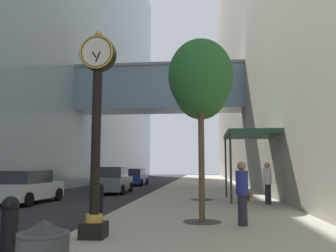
% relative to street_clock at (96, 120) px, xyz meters
% --- Properties ---
extents(ground_plane, '(110.00, 110.00, 0.00)m').
position_rel_street_clock_xyz_m(ground_plane, '(-0.77, 20.60, -2.81)').
color(ground_plane, '#262628').
rests_on(ground_plane, ground).
extents(sidewalk_right, '(6.80, 80.00, 0.14)m').
position_rel_street_clock_xyz_m(sidewalk_right, '(2.63, 23.60, -2.74)').
color(sidewalk_right, '#ADA593').
rests_on(sidewalk_right, ground).
extents(building_block_left, '(23.75, 80.00, 36.91)m').
position_rel_street_clock_xyz_m(building_block_left, '(-12.83, 23.58, 15.58)').
color(building_block_left, '#93A8B7').
rests_on(building_block_left, ground).
extents(building_block_right, '(9.00, 80.00, 31.01)m').
position_rel_street_clock_xyz_m(building_block_right, '(10.53, 23.60, 12.70)').
color(building_block_right, '#A89E89').
rests_on(building_block_right, ground).
extents(street_clock, '(0.84, 0.55, 4.85)m').
position_rel_street_clock_xyz_m(street_clock, '(0.00, 0.00, 0.00)').
color(street_clock, black).
rests_on(street_clock, sidewalk_right).
extents(bollard_nearest, '(0.26, 0.26, 1.14)m').
position_rel_street_clock_xyz_m(bollard_nearest, '(-0.50, -2.62, -2.07)').
color(bollard_nearest, black).
rests_on(bollard_nearest, sidewalk_right).
extents(bollard_third, '(0.26, 0.26, 1.14)m').
position_rel_street_clock_xyz_m(bollard_third, '(-0.50, 2.01, -2.07)').
color(bollard_third, black).
rests_on(bollard_third, sidewalk_right).
extents(street_tree_near, '(1.98, 1.98, 5.49)m').
position_rel_street_clock_xyz_m(street_tree_near, '(2.43, 2.53, 1.64)').
color(street_tree_near, '#333335').
rests_on(street_tree_near, sidewalk_right).
extents(street_tree_mid_near, '(2.84, 2.84, 7.26)m').
position_rel_street_clock_xyz_m(street_tree_mid_near, '(2.43, 9.49, 2.93)').
color(street_tree_mid_near, '#333335').
rests_on(street_tree_mid_near, sidewalk_right).
extents(pedestrian_walking, '(0.52, 0.48, 1.74)m').
position_rel_street_clock_xyz_m(pedestrian_walking, '(3.54, 2.01, -1.75)').
color(pedestrian_walking, '#23232D').
rests_on(pedestrian_walking, sidewalk_right).
extents(pedestrian_by_clock, '(0.47, 0.47, 1.79)m').
position_rel_street_clock_xyz_m(pedestrian_by_clock, '(5.27, 7.71, -1.71)').
color(pedestrian_by_clock, '#23232D').
rests_on(pedestrian_by_clock, sidewalk_right).
extents(storefront_awning, '(2.40, 3.60, 3.30)m').
position_rel_street_clock_xyz_m(storefront_awning, '(4.79, 9.40, 0.47)').
color(storefront_awning, '#235138').
rests_on(storefront_awning, sidewalk_right).
extents(car_blue_near, '(2.06, 4.50, 1.60)m').
position_rel_street_clock_xyz_m(car_blue_near, '(-3.99, 25.03, -2.03)').
color(car_blue_near, navy).
rests_on(car_blue_near, ground).
extents(car_white_mid, '(2.15, 4.41, 1.56)m').
position_rel_street_clock_xyz_m(car_white_mid, '(-5.99, 8.26, -2.05)').
color(car_white_mid, silver).
rests_on(car_white_mid, ground).
extents(car_grey_far, '(2.16, 4.67, 1.74)m').
position_rel_street_clock_xyz_m(car_grey_far, '(-3.47, 15.02, -1.97)').
color(car_grey_far, slate).
rests_on(car_grey_far, ground).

